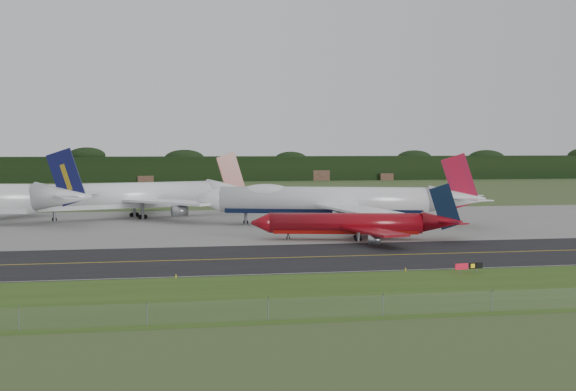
% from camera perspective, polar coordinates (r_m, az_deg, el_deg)
% --- Properties ---
extents(ground, '(600.00, 600.00, 0.00)m').
position_cam_1_polar(ground, '(131.42, 3.02, -4.11)').
color(ground, '#3E4E24').
rests_on(ground, ground).
extents(grass_verge, '(400.00, 30.00, 0.01)m').
position_cam_1_polar(grass_verge, '(98.16, 7.85, -6.76)').
color(grass_verge, '#345318').
rests_on(grass_verge, ground).
extents(taxiway, '(400.00, 32.00, 0.02)m').
position_cam_1_polar(taxiway, '(127.57, 3.44, -4.34)').
color(taxiway, black).
rests_on(taxiway, ground).
extents(apron, '(400.00, 78.00, 0.01)m').
position_cam_1_polar(apron, '(181.07, -0.77, -1.98)').
color(apron, gray).
rests_on(apron, ground).
extents(taxiway_centreline, '(400.00, 0.40, 0.00)m').
position_cam_1_polar(taxiway_centreline, '(127.57, 3.44, -4.33)').
color(taxiway_centreline, yellow).
rests_on(taxiway_centreline, taxiway).
extents(taxiway_edge_line, '(400.00, 0.25, 0.00)m').
position_cam_1_polar(taxiway_edge_line, '(112.76, 5.35, -5.38)').
color(taxiway_edge_line, silver).
rests_on(taxiway_edge_line, taxiway).
extents(perimeter_fence, '(320.00, 0.10, 320.00)m').
position_cam_1_polar(perimeter_fence, '(85.94, 10.61, -7.53)').
color(perimeter_fence, slate).
rests_on(perimeter_fence, ground).
extents(horizon_treeline, '(700.00, 25.00, 12.00)m').
position_cam_1_polar(horizon_treeline, '(401.71, -6.18, 1.84)').
color(horizon_treeline, black).
rests_on(horizon_treeline, ground).
extents(jet_ba_747, '(62.19, 50.29, 15.98)m').
position_cam_1_polar(jet_ba_747, '(175.91, 3.28, -0.38)').
color(jet_ba_747, white).
rests_on(jet_ba_747, ground).
extents(jet_red_737, '(39.06, 31.30, 10.63)m').
position_cam_1_polar(jet_red_737, '(149.61, 4.96, -2.04)').
color(jet_red_737, maroon).
rests_on(jet_red_737, ground).
extents(jet_star_tail, '(59.37, 48.42, 15.98)m').
position_cam_1_polar(jet_star_tail, '(196.97, -10.67, -0.04)').
color(jet_star_tail, white).
rests_on(jet_star_tail, ground).
extents(taxiway_sign, '(4.33, 1.00, 1.46)m').
position_cam_1_polar(taxiway_sign, '(113.01, 12.74, -4.93)').
color(taxiway_sign, slate).
rests_on(taxiway_sign, ground).
extents(edge_marker_left, '(0.16, 0.16, 0.50)m').
position_cam_1_polar(edge_marker_left, '(107.60, -7.97, -5.72)').
color(edge_marker_left, yellow).
rests_on(edge_marker_left, ground).
extents(edge_marker_center, '(0.16, 0.16, 0.50)m').
position_cam_1_polar(edge_marker_center, '(113.52, 8.35, -5.23)').
color(edge_marker_center, yellow).
rests_on(edge_marker_center, ground).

